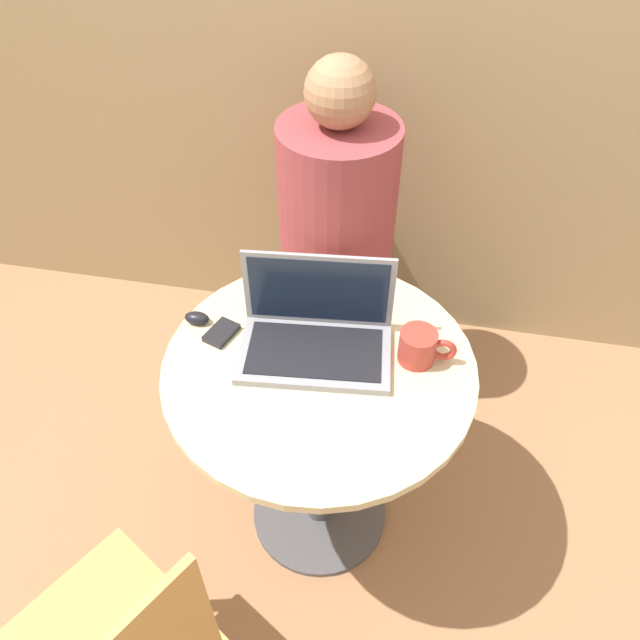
{
  "coord_description": "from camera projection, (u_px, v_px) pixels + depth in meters",
  "views": [
    {
      "loc": [
        0.19,
        -0.99,
        1.9
      ],
      "look_at": [
        -0.01,
        0.05,
        0.85
      ],
      "focal_mm": 35.0,
      "sensor_mm": 36.0,
      "label": 1
    }
  ],
  "objects": [
    {
      "name": "ground_plane",
      "position": [
        319.0,
        512.0,
        2.06
      ],
      "size": [
        12.0,
        12.0,
        0.0
      ],
      "primitive_type": "plane",
      "color": "#9E704C"
    },
    {
      "name": "person_seated",
      "position": [
        337.0,
        258.0,
        2.18
      ],
      "size": [
        0.41,
        0.59,
        1.25
      ],
      "color": "brown",
      "rests_on": "ground_plane"
    },
    {
      "name": "computer_mouse",
      "position": [
        197.0,
        318.0,
        1.62
      ],
      "size": [
        0.07,
        0.04,
        0.03
      ],
      "color": "black",
      "rests_on": "round_table"
    },
    {
      "name": "cell_phone",
      "position": [
        221.0,
        333.0,
        1.59
      ],
      "size": [
        0.08,
        0.1,
        0.02
      ],
      "color": "black",
      "rests_on": "round_table"
    },
    {
      "name": "round_table",
      "position": [
        319.0,
        413.0,
        1.67
      ],
      "size": [
        0.77,
        0.77,
        0.75
      ],
      "color": "#4C4C51",
      "rests_on": "ground_plane"
    },
    {
      "name": "laptop",
      "position": [
        316.0,
        332.0,
        1.53
      ],
      "size": [
        0.39,
        0.26,
        0.23
      ],
      "color": "gray",
      "rests_on": "round_table"
    },
    {
      "name": "coffee_cup",
      "position": [
        420.0,
        347.0,
        1.51
      ],
      "size": [
        0.14,
        0.09,
        0.09
      ],
      "color": "#B2382D",
      "rests_on": "round_table"
    }
  ]
}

